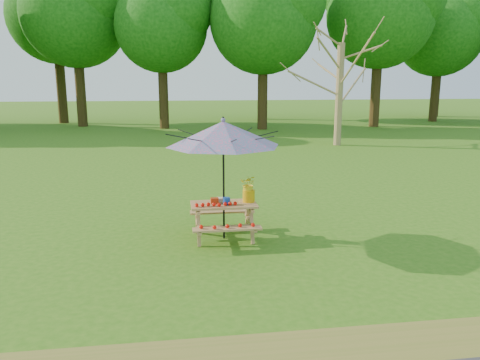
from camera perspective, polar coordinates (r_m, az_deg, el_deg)
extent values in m
plane|color=#326C14|center=(7.62, -10.30, -10.33)|extent=(120.00, 120.00, 0.00)
cylinder|color=#958351|center=(21.38, 12.00, 10.10)|extent=(0.37, 0.37, 4.45)
cube|color=#AB854D|center=(8.57, -1.99, -3.00)|extent=(1.20, 0.62, 0.04)
cube|color=#AB854D|center=(8.13, -1.56, -5.98)|extent=(1.20, 0.22, 0.04)
cube|color=#AB854D|center=(9.18, -2.34, -3.86)|extent=(1.20, 0.22, 0.04)
cylinder|color=black|center=(8.46, -2.01, 0.11)|extent=(0.04, 0.04, 2.25)
cone|color=teal|center=(8.33, -2.05, 5.67)|extent=(2.24, 2.24, 0.44)
sphere|color=teal|center=(8.30, -2.07, 7.33)|extent=(0.08, 0.08, 0.08)
cube|color=#B3300E|center=(8.57, -3.12, -2.53)|extent=(0.14, 0.12, 0.10)
cylinder|color=#1645B6|center=(8.48, -1.65, -2.57)|extent=(0.13, 0.13, 0.13)
cube|color=white|center=(8.71, -2.41, -2.39)|extent=(0.13, 0.13, 0.07)
cylinder|color=#D79F0B|center=(8.65, 1.07, -1.94)|extent=(0.23, 0.23, 0.23)
imported|color=yellow|center=(8.60, 1.08, -0.51)|extent=(0.38, 0.35, 0.34)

